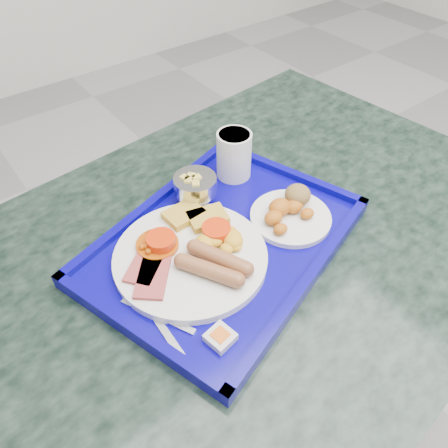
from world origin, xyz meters
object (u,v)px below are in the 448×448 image
(table, at_px, (239,302))
(tray, at_px, (224,242))
(fruit_bowl, at_px, (195,185))
(bread_plate, at_px, (290,211))
(juice_cup, at_px, (234,154))
(main_plate, at_px, (194,252))

(table, bearing_deg, tray, 163.13)
(table, bearing_deg, fruit_bowl, 95.91)
(tray, xyz_separation_m, fruit_bowl, (0.02, 0.12, 0.04))
(bread_plate, xyz_separation_m, fruit_bowl, (-0.12, 0.15, 0.02))
(tray, height_order, fruit_bowl, fruit_bowl)
(bread_plate, relative_size, juice_cup, 1.53)
(tray, relative_size, main_plate, 2.14)
(table, bearing_deg, juice_cup, 56.92)
(main_plate, xyz_separation_m, fruit_bowl, (0.09, 0.12, 0.02))
(table, distance_m, tray, 0.21)
(main_plate, height_order, fruit_bowl, fruit_bowl)
(bread_plate, distance_m, juice_cup, 0.18)
(tray, distance_m, bread_plate, 0.14)
(main_plate, distance_m, bread_plate, 0.21)
(table, relative_size, tray, 2.29)
(tray, height_order, bread_plate, bread_plate)
(tray, distance_m, fruit_bowl, 0.13)
(juice_cup, bearing_deg, tray, -133.48)
(tray, xyz_separation_m, bread_plate, (0.14, -0.03, 0.02))
(table, relative_size, main_plate, 4.90)
(table, height_order, juice_cup, juice_cup)
(fruit_bowl, bearing_deg, juice_cup, 9.91)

